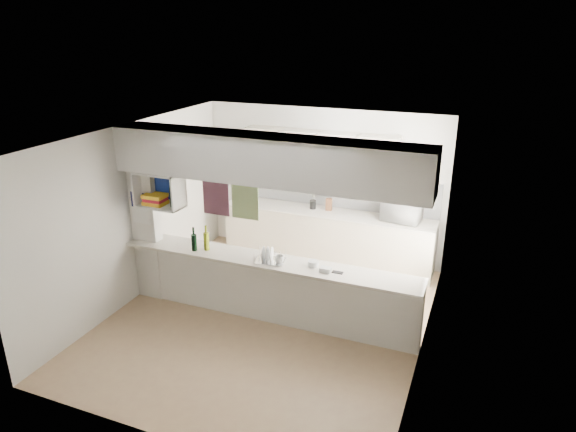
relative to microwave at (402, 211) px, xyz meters
The scene contains 16 objects.
floor 2.79m from the microwave, 123.62° to the right, with size 4.80×4.80×0.00m, color #A27E5E.
ceiling 2.98m from the microwave, 123.62° to the right, with size 4.80×4.80×0.00m, color white.
wall_back 1.46m from the microwave, 169.73° to the left, with size 4.20×4.20×0.00m, color silver.
wall_left 4.13m from the microwave, 148.71° to the right, with size 4.80×4.80×0.00m, color silver.
wall_right 2.26m from the microwave, 72.48° to the right, with size 4.80×4.80×0.00m, color silver.
servery_partition 2.73m from the microwave, 126.72° to the right, with size 4.20×0.50×2.60m.
cubby_shelf 3.77m from the microwave, 143.61° to the right, with size 0.65×0.35×0.50m.
kitchen_run 1.29m from the microwave, behind, with size 3.60×0.63×2.24m.
microwave is the anchor object (origin of this frame).
bowl 0.20m from the microwave, 168.28° to the left, with size 0.24×0.24×0.06m, color navy.
dish_rack 2.56m from the microwave, 121.95° to the right, with size 0.43×0.35×0.21m.
cup 2.51m from the microwave, 118.84° to the right, with size 0.12×0.12×0.10m, color white.
wine_bottles 3.25m from the microwave, 137.43° to the right, with size 0.23×0.16×0.36m.
plastic_tubs 2.25m from the microwave, 107.76° to the right, with size 0.49×0.22×0.07m.
utensil_jar 1.51m from the microwave, behind, with size 0.11×0.11×0.15m, color black.
knife_block 1.24m from the microwave, behind, with size 0.10×0.08×0.21m, color brown.
Camera 1 is at (2.59, -5.68, 3.87)m, focal length 32.00 mm.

